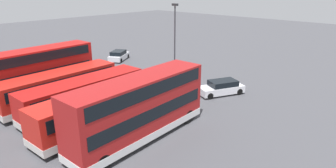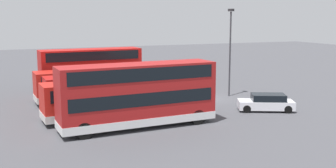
{
  "view_description": "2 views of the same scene",
  "coord_description": "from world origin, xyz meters",
  "px_view_note": "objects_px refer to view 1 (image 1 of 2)",
  "views": [
    {
      "loc": [
        -21.05,
        21.78,
        10.47
      ],
      "look_at": [
        -2.85,
        2.14,
        1.3
      ],
      "focal_mm": 31.12,
      "sensor_mm": 36.0,
      "label": 1
    },
    {
      "loc": [
        -33.4,
        18.47,
        7.78
      ],
      "look_at": [
        -0.37,
        4.43,
        1.78
      ],
      "focal_mm": 43.11,
      "sensor_mm": 36.0,
      "label": 2
    }
  ],
  "objects_px": {
    "bus_double_decker_fifth": "(43,69)",
    "car_hatchback_silver": "(119,56)",
    "lamp_post_tall": "(175,37)",
    "bus_single_deck_second": "(103,107)",
    "bus_single_deck_fourth": "(59,86)",
    "car_small_green": "(221,88)",
    "bus_double_decker_near_end": "(140,107)",
    "bus_single_deck_third": "(85,94)",
    "waste_bin_yellow": "(127,70)"
  },
  "relations": [
    {
      "from": "bus_double_decker_fifth",
      "to": "car_hatchback_silver",
      "type": "relative_size",
      "value": 2.37
    },
    {
      "from": "bus_double_decker_fifth",
      "to": "car_hatchback_silver",
      "type": "xyz_separation_m",
      "value": [
        4.96,
        -13.34,
        -1.75
      ]
    },
    {
      "from": "lamp_post_tall",
      "to": "bus_single_deck_second",
      "type": "bearing_deg",
      "value": 107.02
    },
    {
      "from": "bus_single_deck_fourth",
      "to": "car_hatchback_silver",
      "type": "height_order",
      "value": "bus_single_deck_fourth"
    },
    {
      "from": "bus_single_deck_second",
      "to": "car_small_green",
      "type": "distance_m",
      "value": 12.51
    },
    {
      "from": "bus_double_decker_near_end",
      "to": "bus_single_deck_third",
      "type": "height_order",
      "value": "bus_double_decker_near_end"
    },
    {
      "from": "car_small_green",
      "to": "bus_double_decker_fifth",
      "type": "bearing_deg",
      "value": 40.63
    },
    {
      "from": "bus_single_deck_second",
      "to": "bus_single_deck_third",
      "type": "xyz_separation_m",
      "value": [
        3.29,
        -0.51,
        -0.0
      ]
    },
    {
      "from": "bus_single_deck_second",
      "to": "bus_double_decker_fifth",
      "type": "height_order",
      "value": "bus_double_decker_fifth"
    },
    {
      "from": "bus_single_deck_fourth",
      "to": "car_small_green",
      "type": "distance_m",
      "value": 15.54
    },
    {
      "from": "bus_single_deck_third",
      "to": "car_small_green",
      "type": "bearing_deg",
      "value": -117.96
    },
    {
      "from": "bus_single_deck_fourth",
      "to": "car_small_green",
      "type": "height_order",
      "value": "bus_single_deck_fourth"
    },
    {
      "from": "bus_double_decker_near_end",
      "to": "bus_single_deck_second",
      "type": "distance_m",
      "value": 3.7
    },
    {
      "from": "bus_single_deck_fourth",
      "to": "bus_double_decker_fifth",
      "type": "bearing_deg",
      "value": -5.52
    },
    {
      "from": "bus_double_decker_fifth",
      "to": "car_hatchback_silver",
      "type": "distance_m",
      "value": 14.34
    },
    {
      "from": "bus_double_decker_fifth",
      "to": "bus_double_decker_near_end",
      "type": "bearing_deg",
      "value": -179.23
    },
    {
      "from": "bus_single_deck_third",
      "to": "waste_bin_yellow",
      "type": "distance_m",
      "value": 11.45
    },
    {
      "from": "bus_double_decker_near_end",
      "to": "car_hatchback_silver",
      "type": "bearing_deg",
      "value": -34.33
    },
    {
      "from": "car_small_green",
      "to": "lamp_post_tall",
      "type": "distance_m",
      "value": 8.01
    },
    {
      "from": "bus_double_decker_near_end",
      "to": "bus_single_deck_third",
      "type": "bearing_deg",
      "value": 1.18
    },
    {
      "from": "bus_double_decker_near_end",
      "to": "waste_bin_yellow",
      "type": "distance_m",
      "value": 16.17
    },
    {
      "from": "bus_single_deck_fourth",
      "to": "waste_bin_yellow",
      "type": "bearing_deg",
      "value": -75.85
    },
    {
      "from": "car_small_green",
      "to": "lamp_post_tall",
      "type": "relative_size",
      "value": 0.57
    },
    {
      "from": "bus_double_decker_fifth",
      "to": "waste_bin_yellow",
      "type": "relative_size",
      "value": 10.89
    },
    {
      "from": "bus_single_deck_fourth",
      "to": "car_hatchback_silver",
      "type": "xyz_separation_m",
      "value": [
        8.83,
        -13.71,
        -0.92
      ]
    },
    {
      "from": "bus_single_deck_third",
      "to": "bus_double_decker_fifth",
      "type": "xyz_separation_m",
      "value": [
        7.45,
        0.05,
        0.82
      ]
    },
    {
      "from": "bus_single_deck_third",
      "to": "car_hatchback_silver",
      "type": "xyz_separation_m",
      "value": [
        12.41,
        -13.29,
        -0.92
      ]
    },
    {
      "from": "bus_double_decker_fifth",
      "to": "car_small_green",
      "type": "height_order",
      "value": "bus_double_decker_fifth"
    },
    {
      "from": "bus_single_deck_third",
      "to": "bus_double_decker_near_end",
      "type": "bearing_deg",
      "value": -178.82
    },
    {
      "from": "bus_double_decker_fifth",
      "to": "car_small_green",
      "type": "distance_m",
      "value": 18.03
    },
    {
      "from": "bus_double_decker_fifth",
      "to": "bus_single_deck_third",
      "type": "bearing_deg",
      "value": -179.59
    },
    {
      "from": "bus_double_decker_near_end",
      "to": "car_hatchback_silver",
      "type": "height_order",
      "value": "bus_double_decker_near_end"
    },
    {
      "from": "bus_single_deck_fourth",
      "to": "lamp_post_tall",
      "type": "relative_size",
      "value": 1.32
    },
    {
      "from": "car_hatchback_silver",
      "to": "car_small_green",
      "type": "xyz_separation_m",
      "value": [
        -18.59,
        1.65,
        0.0
      ]
    },
    {
      "from": "bus_single_deck_third",
      "to": "waste_bin_yellow",
      "type": "xyz_separation_m",
      "value": [
        6.11,
        -9.62,
        -1.15
      ]
    },
    {
      "from": "bus_double_decker_near_end",
      "to": "bus_double_decker_fifth",
      "type": "distance_m",
      "value": 14.29
    },
    {
      "from": "bus_single_deck_second",
      "to": "car_hatchback_silver",
      "type": "distance_m",
      "value": 20.92
    },
    {
      "from": "bus_single_deck_fourth",
      "to": "bus_double_decker_fifth",
      "type": "height_order",
      "value": "bus_double_decker_fifth"
    },
    {
      "from": "bus_single_deck_second",
      "to": "car_small_green",
      "type": "height_order",
      "value": "bus_single_deck_second"
    },
    {
      "from": "bus_single_deck_second",
      "to": "car_hatchback_silver",
      "type": "relative_size",
      "value": 2.6
    },
    {
      "from": "car_small_green",
      "to": "waste_bin_yellow",
      "type": "xyz_separation_m",
      "value": [
        12.29,
        2.02,
        -0.23
      ]
    },
    {
      "from": "bus_double_decker_near_end",
      "to": "bus_single_deck_third",
      "type": "relative_size",
      "value": 1.02
    },
    {
      "from": "waste_bin_yellow",
      "to": "car_hatchback_silver",
      "type": "bearing_deg",
      "value": -30.24
    },
    {
      "from": "bus_single_deck_third",
      "to": "car_small_green",
      "type": "xyz_separation_m",
      "value": [
        -6.18,
        -11.63,
        -0.92
      ]
    },
    {
      "from": "bus_single_deck_second",
      "to": "bus_double_decker_fifth",
      "type": "distance_m",
      "value": 10.78
    },
    {
      "from": "bus_single_deck_fourth",
      "to": "waste_bin_yellow",
      "type": "relative_size",
      "value": 11.85
    },
    {
      "from": "car_hatchback_silver",
      "to": "lamp_post_tall",
      "type": "distance_m",
      "value": 12.61
    },
    {
      "from": "car_hatchback_silver",
      "to": "lamp_post_tall",
      "type": "xyz_separation_m",
      "value": [
        -11.82,
        1.12,
        4.26
      ]
    },
    {
      "from": "bus_double_decker_fifth",
      "to": "waste_bin_yellow",
      "type": "height_order",
      "value": "bus_double_decker_fifth"
    },
    {
      "from": "bus_double_decker_near_end",
      "to": "bus_single_deck_second",
      "type": "bearing_deg",
      "value": 10.33
    }
  ]
}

